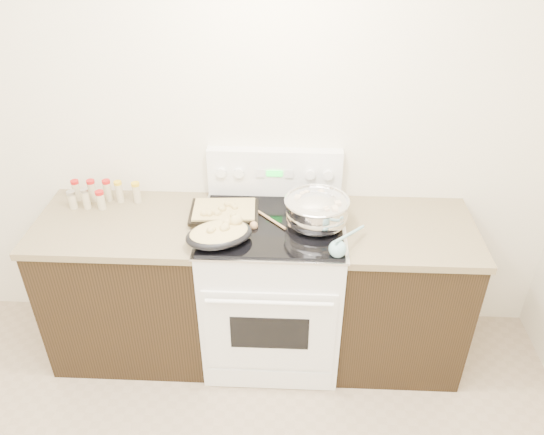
{
  "coord_description": "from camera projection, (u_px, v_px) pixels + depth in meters",
  "views": [
    {
      "loc": [
        0.46,
        -0.95,
        2.5
      ],
      "look_at": [
        0.35,
        1.37,
        1.0
      ],
      "focal_mm": 35.0,
      "sensor_mm": 36.0,
      "label": 1
    }
  ],
  "objects": [
    {
      "name": "baking_sheet",
      "position": [
        224.0,
        211.0,
        2.89
      ],
      "size": [
        0.39,
        0.28,
        0.06
      ],
      "color": "black",
      "rests_on": "kitchen_range"
    },
    {
      "name": "wooden_spoon",
      "position": [
        260.0,
        223.0,
        2.81
      ],
      "size": [
        0.19,
        0.2,
        0.04
      ],
      "color": "tan",
      "rests_on": "kitchen_range"
    },
    {
      "name": "roasting_pan",
      "position": [
        220.0,
        233.0,
        2.66
      ],
      "size": [
        0.41,
        0.35,
        0.12
      ],
      "color": "black",
      "rests_on": "kitchen_range"
    },
    {
      "name": "counter_left",
      "position": [
        133.0,
        285.0,
        3.14
      ],
      "size": [
        0.93,
        0.67,
        0.92
      ],
      "color": "black",
      "rests_on": "ground"
    },
    {
      "name": "blue_ladle",
      "position": [
        339.0,
        247.0,
        2.58
      ],
      "size": [
        0.19,
        0.26,
        0.11
      ],
      "color": "#7EB3BC",
      "rests_on": "kitchen_range"
    },
    {
      "name": "kitchen_range",
      "position": [
        272.0,
        286.0,
        3.09
      ],
      "size": [
        0.78,
        0.73,
        1.22
      ],
      "color": "white",
      "rests_on": "ground"
    },
    {
      "name": "counter_right",
      "position": [
        398.0,
        293.0,
        3.08
      ],
      "size": [
        0.73,
        0.67,
        0.92
      ],
      "color": "black",
      "rests_on": "ground"
    },
    {
      "name": "room_shell",
      "position": [
        97.0,
        279.0,
        1.25
      ],
      "size": [
        4.1,
        3.6,
        2.75
      ],
      "color": "white",
      "rests_on": "ground"
    },
    {
      "name": "spice_jars",
      "position": [
        99.0,
        194.0,
        3.0
      ],
      "size": [
        0.4,
        0.14,
        0.13
      ],
      "color": "#BFB28C",
      "rests_on": "counter_left"
    },
    {
      "name": "mixing_bowl",
      "position": [
        317.0,
        212.0,
        2.77
      ],
      "size": [
        0.38,
        0.38,
        0.2
      ],
      "color": "silver",
      "rests_on": "kitchen_range"
    }
  ]
}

